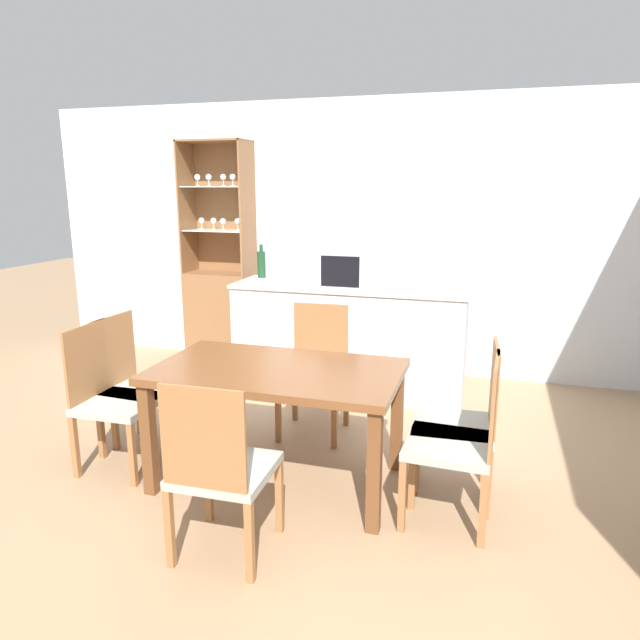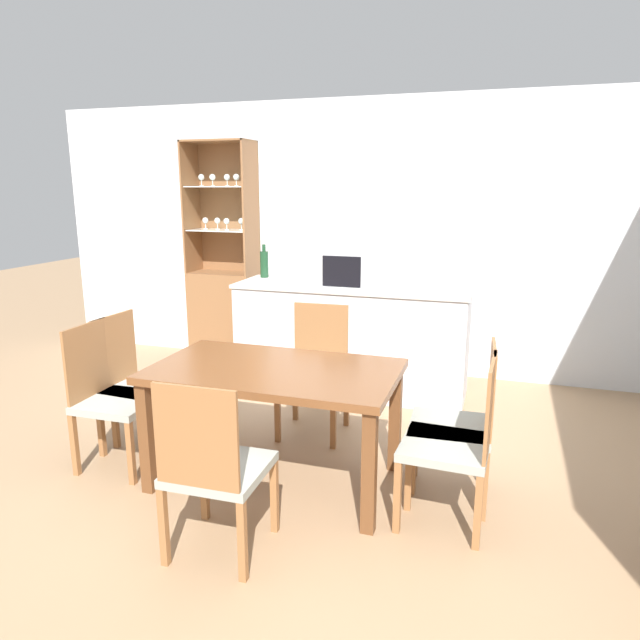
{
  "view_description": "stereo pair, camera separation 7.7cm",
  "coord_description": "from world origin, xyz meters",
  "px_view_note": "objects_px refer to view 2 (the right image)",
  "views": [
    {
      "loc": [
        1.12,
        -2.73,
        1.76
      ],
      "look_at": [
        -0.03,
        1.08,
        0.82
      ],
      "focal_mm": 32.0,
      "sensor_mm": 36.0,
      "label": 1
    },
    {
      "loc": [
        1.19,
        -2.71,
        1.76
      ],
      "look_at": [
        -0.03,
        1.08,
        0.82
      ],
      "focal_mm": 32.0,
      "sensor_mm": 36.0,
      "label": 2
    }
  ],
  "objects_px": {
    "dining_table": "(275,383)",
    "dining_chair_side_left_far": "(137,384)",
    "dining_chair_side_right_far": "(459,424)",
    "dining_chair_head_far": "(315,371)",
    "display_cabinet": "(225,298)",
    "microwave": "(355,269)",
    "dining_chair_side_left_near": "(112,397)",
    "wine_bottle": "(264,264)",
    "dining_chair_side_right_near": "(455,443)",
    "dining_chair_head_near": "(215,468)"
  },
  "relations": [
    {
      "from": "dining_table",
      "to": "dining_chair_side_left_far",
      "type": "distance_m",
      "value": 1.08
    },
    {
      "from": "dining_chair_side_right_far",
      "to": "dining_chair_head_far",
      "type": "bearing_deg",
      "value": 56.21
    },
    {
      "from": "display_cabinet",
      "to": "microwave",
      "type": "relative_size",
      "value": 4.34
    },
    {
      "from": "dining_table",
      "to": "dining_chair_head_far",
      "type": "bearing_deg",
      "value": 90.16
    },
    {
      "from": "dining_chair_side_right_far",
      "to": "microwave",
      "type": "relative_size",
      "value": 1.83
    },
    {
      "from": "display_cabinet",
      "to": "dining_chair_side_right_far",
      "type": "height_order",
      "value": "display_cabinet"
    },
    {
      "from": "dining_table",
      "to": "microwave",
      "type": "distance_m",
      "value": 1.71
    },
    {
      "from": "dining_chair_side_left_near",
      "to": "microwave",
      "type": "distance_m",
      "value": 2.19
    },
    {
      "from": "wine_bottle",
      "to": "dining_table",
      "type": "bearing_deg",
      "value": -65.14
    },
    {
      "from": "dining_chair_side_right_near",
      "to": "dining_chair_side_left_near",
      "type": "relative_size",
      "value": 1.0
    },
    {
      "from": "dining_chair_head_far",
      "to": "microwave",
      "type": "distance_m",
      "value": 1.08
    },
    {
      "from": "dining_chair_head_far",
      "to": "dining_chair_side_left_far",
      "type": "relative_size",
      "value": 1.0
    },
    {
      "from": "dining_chair_head_far",
      "to": "dining_chair_side_left_near",
      "type": "xyz_separation_m",
      "value": [
        -1.06,
        -0.89,
        0.0
      ]
    },
    {
      "from": "dining_table",
      "to": "dining_chair_side_right_near",
      "type": "relative_size",
      "value": 1.56
    },
    {
      "from": "dining_chair_side_right_near",
      "to": "dining_chair_side_right_far",
      "type": "bearing_deg",
      "value": 2.46
    },
    {
      "from": "dining_chair_head_far",
      "to": "dining_chair_side_right_near",
      "type": "bearing_deg",
      "value": 137.89
    },
    {
      "from": "microwave",
      "to": "dining_chair_head_near",
      "type": "bearing_deg",
      "value": -91.37
    },
    {
      "from": "dining_chair_side_left_far",
      "to": "microwave",
      "type": "relative_size",
      "value": 1.83
    },
    {
      "from": "microwave",
      "to": "dining_chair_side_left_far",
      "type": "bearing_deg",
      "value": -126.51
    },
    {
      "from": "dining_chair_head_near",
      "to": "dining_chair_side_right_far",
      "type": "bearing_deg",
      "value": 38.46
    },
    {
      "from": "dining_chair_head_near",
      "to": "wine_bottle",
      "type": "distance_m",
      "value": 2.81
    },
    {
      "from": "dining_table",
      "to": "dining_chair_side_right_near",
      "type": "height_order",
      "value": "dining_chair_side_right_near"
    },
    {
      "from": "wine_bottle",
      "to": "dining_chair_side_left_far",
      "type": "bearing_deg",
      "value": -96.88
    },
    {
      "from": "dining_chair_side_left_far",
      "to": "dining_table",
      "type": "bearing_deg",
      "value": 86.32
    },
    {
      "from": "microwave",
      "to": "dining_table",
      "type": "bearing_deg",
      "value": -92.05
    },
    {
      "from": "dining_chair_side_right_far",
      "to": "wine_bottle",
      "type": "height_order",
      "value": "wine_bottle"
    },
    {
      "from": "dining_chair_side_right_far",
      "to": "microwave",
      "type": "bearing_deg",
      "value": 30.4
    },
    {
      "from": "dining_chair_side_right_far",
      "to": "dining_chair_head_near",
      "type": "bearing_deg",
      "value": 126.77
    },
    {
      "from": "display_cabinet",
      "to": "dining_chair_side_right_near",
      "type": "bearing_deg",
      "value": -42.61
    },
    {
      "from": "dining_chair_head_far",
      "to": "dining_chair_side_left_far",
      "type": "xyz_separation_m",
      "value": [
        -1.06,
        -0.63,
        0.0
      ]
    },
    {
      "from": "dining_chair_head_far",
      "to": "dining_chair_head_near",
      "type": "bearing_deg",
      "value": 87.8
    },
    {
      "from": "dining_chair_side_left_near",
      "to": "microwave",
      "type": "bearing_deg",
      "value": 146.26
    },
    {
      "from": "dining_chair_head_near",
      "to": "dining_chair_side_right_near",
      "type": "bearing_deg",
      "value": 29.34
    },
    {
      "from": "display_cabinet",
      "to": "dining_chair_head_far",
      "type": "distance_m",
      "value": 2.04
    },
    {
      "from": "display_cabinet",
      "to": "microwave",
      "type": "bearing_deg",
      "value": -19.69
    },
    {
      "from": "dining_chair_side_right_far",
      "to": "dining_chair_side_right_near",
      "type": "relative_size",
      "value": 1.0
    },
    {
      "from": "dining_chair_side_right_near",
      "to": "dining_chair_head_far",
      "type": "bearing_deg",
      "value": 52.67
    },
    {
      "from": "dining_chair_side_right_far",
      "to": "dining_chair_side_right_near",
      "type": "height_order",
      "value": "same"
    },
    {
      "from": "dining_chair_head_near",
      "to": "dining_chair_side_left_near",
      "type": "height_order",
      "value": "same"
    },
    {
      "from": "dining_chair_head_far",
      "to": "dining_chair_side_right_near",
      "type": "height_order",
      "value": "same"
    },
    {
      "from": "dining_chair_side_right_near",
      "to": "microwave",
      "type": "xyz_separation_m",
      "value": [
        -1.0,
        1.77,
        0.63
      ]
    },
    {
      "from": "dining_chair_head_near",
      "to": "wine_bottle",
      "type": "height_order",
      "value": "wine_bottle"
    },
    {
      "from": "dining_chair_side_right_far",
      "to": "dining_chair_side_left_near",
      "type": "distance_m",
      "value": 2.14
    },
    {
      "from": "dining_chair_side_right_far",
      "to": "dining_chair_head_near",
      "type": "distance_m",
      "value": 1.38
    },
    {
      "from": "dining_chair_side_left_far",
      "to": "dining_chair_head_near",
      "type": "bearing_deg",
      "value": 53.36
    },
    {
      "from": "dining_chair_head_far",
      "to": "wine_bottle",
      "type": "relative_size",
      "value": 3.03
    },
    {
      "from": "display_cabinet",
      "to": "wine_bottle",
      "type": "bearing_deg",
      "value": -29.59
    },
    {
      "from": "dining_table",
      "to": "dining_chair_side_left_near",
      "type": "relative_size",
      "value": 1.56
    },
    {
      "from": "dining_chair_side_right_far",
      "to": "dining_chair_side_left_far",
      "type": "distance_m",
      "value": 2.13
    },
    {
      "from": "dining_chair_head_far",
      "to": "dining_chair_side_right_far",
      "type": "distance_m",
      "value": 1.24
    }
  ]
}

